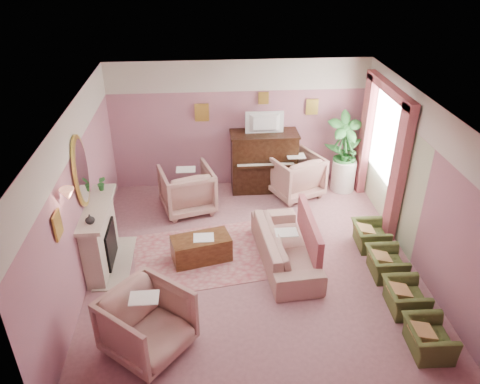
{
  "coord_description": "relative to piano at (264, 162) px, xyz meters",
  "views": [
    {
      "loc": [
        -0.75,
        -6.46,
        5.06
      ],
      "look_at": [
        -0.2,
        0.4,
        1.21
      ],
      "focal_mm": 35.0,
      "sensor_mm": 36.0,
      "label": 1
    }
  ],
  "objects": [
    {
      "name": "floral_armchair_front",
      "position": [
        -2.12,
        -4.46,
        -0.13
      ],
      "size": [
        0.99,
        0.99,
        1.03
      ],
      "primitive_type": "imported",
      "color": "tan",
      "rests_on": "floor"
    },
    {
      "name": "mantel_vase",
      "position": [
        -3.05,
        -2.98,
        0.58
      ],
      "size": [
        0.16,
        0.16,
        0.16
      ],
      "primitive_type": "imported",
      "color": "beige",
      "rests_on": "mantel_shelf"
    },
    {
      "name": "piano_top",
      "position": [
        0.0,
        0.0,
        0.66
      ],
      "size": [
        1.45,
        0.65,
        0.04
      ],
      "primitive_type": "cube",
      "color": "black",
      "rests_on": "piano"
    },
    {
      "name": "sconce_shade",
      "position": [
        -3.12,
        -3.53,
        1.33
      ],
      "size": [
        0.2,
        0.2,
        0.16
      ],
      "primitive_type": "cone",
      "color": "#D87F5F",
      "rests_on": "wall_left"
    },
    {
      "name": "print_back_right",
      "position": [
        1.05,
        0.28,
        1.13
      ],
      "size": [
        0.26,
        0.03,
        0.34
      ],
      "primitive_type": "cube",
      "color": "#DCC54B",
      "rests_on": "wall_back"
    },
    {
      "name": "window_blind",
      "position": [
        2.2,
        -1.13,
        1.05
      ],
      "size": [
        0.03,
        1.4,
        1.8
      ],
      "primitive_type": "cube",
      "color": "white",
      "rests_on": "wall_right"
    },
    {
      "name": "area_rug",
      "position": [
        -1.32,
        -2.4,
        -0.64
      ],
      "size": [
        2.75,
        2.17,
        0.01
      ],
      "primitive_type": "cube",
      "rotation": [
        0.0,
        0.0,
        0.16
      ],
      "color": "#B16A6E",
      "rests_on": "floor"
    },
    {
      "name": "fireplace_surround",
      "position": [
        -3.09,
        -2.48,
        -0.1
      ],
      "size": [
        0.3,
        1.4,
        1.1
      ],
      "primitive_type": "cube",
      "color": "#C1B39F",
      "rests_on": "floor"
    },
    {
      "name": "olive_chair_a",
      "position": [
        1.66,
        -4.79,
        -0.36
      ],
      "size": [
        0.47,
        0.67,
        0.58
      ],
      "primitive_type": "imported",
      "color": "#465526",
      "rests_on": "floor"
    },
    {
      "name": "wall_front",
      "position": [
        -0.5,
        -5.68,
        0.75
      ],
      "size": [
        5.5,
        0.02,
        2.8
      ],
      "primitive_type": "cube",
      "color": "#805771",
      "rests_on": "floor"
    },
    {
      "name": "coffee_table",
      "position": [
        -1.4,
        -2.49,
        -0.43
      ],
      "size": [
        1.09,
        0.72,
        0.45
      ],
      "primitive_type": "cube",
      "rotation": [
        0.0,
        0.0,
        0.24
      ],
      "color": "#4D2C16",
      "rests_on": "floor"
    },
    {
      "name": "olive_chair_d",
      "position": [
        1.66,
        -2.33,
        -0.36
      ],
      "size": [
        0.47,
        0.67,
        0.58
      ],
      "primitive_type": "imported",
      "color": "#465526",
      "rests_on": "floor"
    },
    {
      "name": "television",
      "position": [
        0.0,
        -0.05,
        0.95
      ],
      "size": [
        0.8,
        0.12,
        0.48
      ],
      "primitive_type": "imported",
      "color": "black",
      "rests_on": "piano"
    },
    {
      "name": "palm_plant",
      "position": [
        1.69,
        -0.15,
        0.41
      ],
      "size": [
        0.76,
        0.76,
        1.44
      ],
      "primitive_type": "imported",
      "color": "#286C2B",
      "rests_on": "palm_pot"
    },
    {
      "name": "mirror_glass",
      "position": [
        -3.17,
        -2.48,
        1.15
      ],
      "size": [
        0.01,
        0.6,
        1.06
      ],
      "primitive_type": "ellipsoid",
      "color": "white",
      "rests_on": "wall_left"
    },
    {
      "name": "picture_rail_band",
      "position": [
        -0.5,
        0.31,
        1.82
      ],
      "size": [
        5.5,
        0.01,
        0.65
      ],
      "primitive_type": "cube",
      "color": "beige",
      "rests_on": "wall_back"
    },
    {
      "name": "mirror_frame",
      "position": [
        -3.2,
        -2.48,
        1.15
      ],
      "size": [
        0.04,
        0.72,
        1.2
      ],
      "primitive_type": "ellipsoid",
      "color": "#DCC54B",
      "rests_on": "wall_left"
    },
    {
      "name": "olive_chair_c",
      "position": [
        1.66,
        -3.15,
        -0.36
      ],
      "size": [
        0.47,
        0.67,
        0.58
      ],
      "primitive_type": "imported",
      "color": "#465526",
      "rests_on": "floor"
    },
    {
      "name": "table_paper",
      "position": [
        -1.35,
        -2.49,
        -0.2
      ],
      "size": [
        0.35,
        0.28,
        0.01
      ],
      "primitive_type": "cube",
      "color": "white",
      "rests_on": "coffee_table"
    },
    {
      "name": "ceiling",
      "position": [
        -0.5,
        -2.68,
        2.15
      ],
      "size": [
        5.5,
        6.0,
        0.01
      ],
      "primitive_type": "cube",
      "color": "silver",
      "rests_on": "wall_back"
    },
    {
      "name": "olive_chair_b",
      "position": [
        1.66,
        -3.97,
        -0.36
      ],
      "size": [
        0.47,
        0.67,
        0.58
      ],
      "primitive_type": "imported",
      "color": "#465526",
      "rests_on": "floor"
    },
    {
      "name": "sofa_throw",
      "position": [
        0.46,
        -2.66,
        -0.05
      ],
      "size": [
        0.11,
        1.58,
        0.58
      ],
      "primitive_type": "cube",
      "color": "#9F4A53",
      "rests_on": "sofa"
    },
    {
      "name": "side_plant_big",
      "position": [
        1.76,
        -0.17,
        0.22
      ],
      "size": [
        0.3,
        0.3,
        0.34
      ],
      "primitive_type": "imported",
      "color": "#286C2B",
      "rests_on": "side_table"
    },
    {
      "name": "piano",
      "position": [
        0.0,
        0.0,
        0.0
      ],
      "size": [
        1.4,
        0.6,
        1.3
      ],
      "primitive_type": "cube",
      "color": "black",
      "rests_on": "floor"
    },
    {
      "name": "hearth",
      "position": [
        -2.89,
        -2.48,
        -0.64
      ],
      "size": [
        0.55,
        1.5,
        0.02
      ],
      "primitive_type": "cube",
      "color": "#C1B39F",
      "rests_on": "floor"
    },
    {
      "name": "print_left_wall",
      "position": [
        -3.21,
        -3.88,
        1.07
      ],
      "size": [
        0.03,
        0.28,
        0.36
      ],
      "primitive_type": "cube",
      "color": "#DCC54B",
      "rests_on": "wall_left"
    },
    {
      "name": "pelmet",
      "position": [
        2.12,
        -1.13,
        1.91
      ],
      "size": [
        0.16,
        2.2,
        0.16
      ],
      "primitive_type": "cube",
      "color": "#9F4A53",
      "rests_on": "wall_right"
    },
    {
      "name": "floor",
      "position": [
        -0.5,
        -2.68,
        -0.65
      ],
      "size": [
        5.5,
        6.0,
        0.01
      ],
      "primitive_type": "cube",
      "color": "#97636B",
      "rests_on": "ground"
    },
    {
      "name": "floral_armchair_right",
      "position": [
        0.64,
        -0.32,
        -0.13
      ],
      "size": [
        0.99,
        0.99,
        1.03
      ],
      "primitive_type": "imported",
      "color": "tan",
      "rests_on": "floor"
    },
    {
      "name": "side_plant_small",
      "position": [
        1.88,
        -0.27,
        0.19
      ],
      "size": [
        0.16,
        0.16,
        0.28
      ],
      "primitive_type": "imported",
      "color": "#286C2B",
      "rests_on": "side_table"
    },
    {
      "name": "side_table",
      "position": [
        1.76,
        -0.17,
        -0.3
      ],
      "size": [
        0.52,
        0.52,
        0.7
      ],
      "primitive_type": "cylinder",
      "color": "white",
      "rests_on": "floor"
    },
    {
      "name": "print_back_left",
      "position": [
        -1.3,
        0.28,
        1.07
      ],
      "size": [
        0.3,
        0.03,
        0.38
      ],
      "primitive_type": "cube",
      "color": "#DCC54B",
      "rests_on": "wall_back"
    },
    {
      "name": "curtain_right",
      "position": [
        2.12,
        -0.21,
        0.65
      ],
      "size": [
        0.16,
        0.34,
        2.6
      ],
      "primitive_type": "cube",
      "color": "#9F4A53",
      "rests_on": "floor"
    },
    {
      "name": "wall_left",
      "position": [
        -3.25,
        -2.68,
        0.75
      ],
      "size": [
        0.02,
        6.0,
        2.8
      ],
      "primitive_type": "cube",
      "color": "#805771",
      "rests_on": "floor"
    },
    {
      "name": "wall_back",
      "position": [
        -0.5,
        0.32,
        0.75
      ],
      "size": [
        5.5,
        0.02,
        2.8
      ],
      "primitive_type": "cube",
      "color": "#805771",
      "rests_on": "floor"
    },
    {
      "name": "fireplace_inset",
      "position": [
        -2.99,
        -2.48,
        -0.25
      ],
      "size": [
        0.18,
        0.72,
        0.68
      ],
      "primitive_type": "cube",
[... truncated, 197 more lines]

